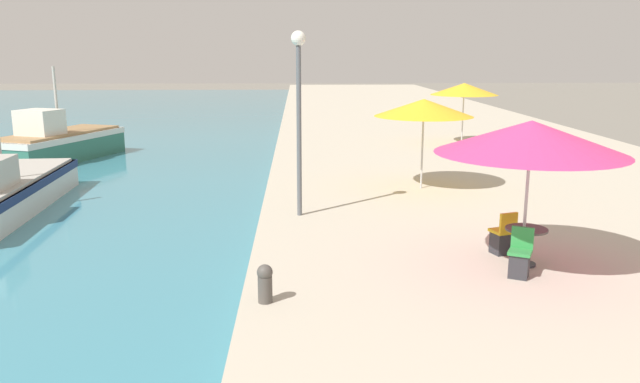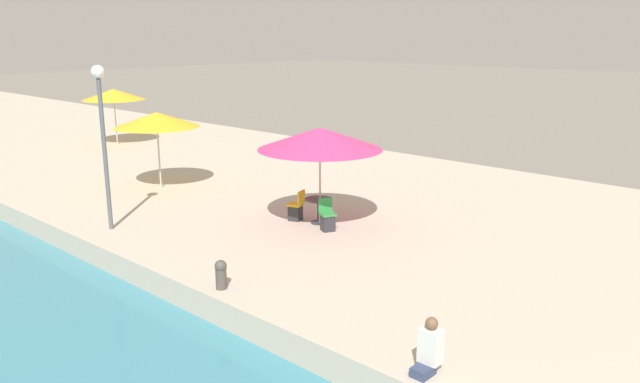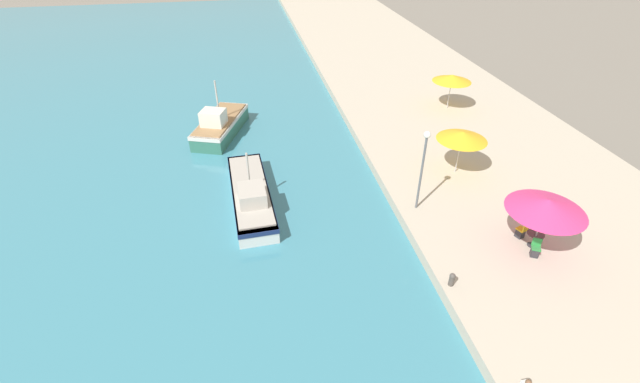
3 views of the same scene
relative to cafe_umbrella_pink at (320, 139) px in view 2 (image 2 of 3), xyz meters
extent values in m
cube|color=#BCB29E|center=(2.74, 24.71, -2.85)|extent=(16.00, 90.00, 0.66)
cylinder|color=#B7B7B7|center=(0.00, 0.00, -1.34)|extent=(0.06, 0.06, 2.37)
cone|color=#E5387A|center=(0.00, 0.00, 0.00)|extent=(3.52, 3.52, 0.62)
cylinder|color=#B7B7B7|center=(-0.54, 7.23, -1.36)|extent=(0.06, 0.06, 2.34)
cone|color=yellow|center=(-0.54, 7.23, -0.08)|extent=(2.95, 2.95, 0.52)
cylinder|color=#B7B7B7|center=(3.12, 16.54, -1.35)|extent=(0.06, 0.06, 2.35)
cone|color=yellow|center=(3.12, 16.54, -0.07)|extent=(2.99, 2.99, 0.52)
cylinder|color=#333338|center=(0.11, 0.16, -2.50)|extent=(0.44, 0.44, 0.04)
cylinder|color=#333338|center=(0.11, 0.16, -2.17)|extent=(0.08, 0.08, 0.70)
cylinder|color=#4C4742|center=(0.11, 0.16, -1.80)|extent=(0.80, 0.80, 0.04)
cube|color=#2D2D33|center=(-0.24, -0.51, -2.30)|extent=(0.46, 0.46, 0.45)
cube|color=#2D8E42|center=(-0.24, -0.51, -2.04)|extent=(0.54, 0.54, 0.06)
cube|color=#2D8E42|center=(-0.14, -0.33, -1.81)|extent=(0.38, 0.24, 0.40)
cube|color=#2D2D33|center=(-0.13, 0.87, -2.30)|extent=(0.43, 0.43, 0.45)
cube|color=gold|center=(-0.13, 0.87, -2.04)|extent=(0.51, 0.51, 0.06)
cube|color=gold|center=(-0.07, 0.68, -1.81)|extent=(0.40, 0.18, 0.40)
cube|color=#333D5B|center=(-4.88, -6.73, -2.44)|extent=(0.39, 0.28, 0.16)
cube|color=silver|center=(-4.68, -6.73, -2.07)|extent=(0.26, 0.36, 0.58)
sphere|color=brown|center=(-4.68, -6.73, -1.68)|extent=(0.21, 0.21, 0.21)
cylinder|color=#4C4742|center=(-4.84, -1.53, -2.30)|extent=(0.24, 0.24, 0.45)
sphere|color=#4C4742|center=(-4.84, -1.53, -2.00)|extent=(0.26, 0.26, 0.26)
cylinder|color=#565B60|center=(-4.25, 4.12, -0.42)|extent=(0.12, 0.12, 4.20)
sphere|color=white|center=(-4.25, 4.12, 1.86)|extent=(0.36, 0.36, 0.36)
camera|label=1|loc=(-4.28, -11.24, 1.52)|focal=35.00mm
camera|label=2|loc=(-12.68, -11.60, 2.87)|focal=35.00mm
camera|label=3|loc=(-12.76, -13.33, 11.20)|focal=24.00mm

